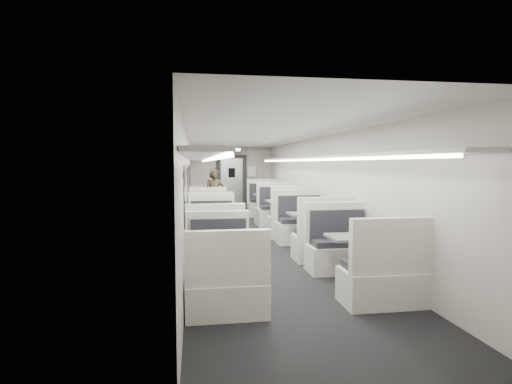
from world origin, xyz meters
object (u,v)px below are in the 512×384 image
object	(u,v)px
booth_left_b	(209,219)
passenger	(215,196)
booth_left_d	(222,270)
vestibule_door	(232,184)
booth_left_c	(214,236)
exit_sign	(233,150)
booth_right_c	(311,231)
booth_right_b	(285,215)
booth_right_d	(358,260)
booth_left_a	(207,212)
booth_right_a	(269,207)

from	to	relation	value
booth_left_b	passenger	distance (m)	1.97
booth_left_d	passenger	bearing A→B (deg)	87.97
passenger	vestibule_door	xyz separation A→B (m)	(0.76, 2.62, 0.22)
booth_left_c	exit_sign	size ratio (longest dim) A/B	3.31
booth_left_d	vestibule_door	world-z (taller)	vestibule_door
booth_left_c	booth_right_c	size ratio (longest dim) A/B	0.92
booth_right_b	booth_right_c	distance (m)	2.42
booth_right_d	booth_right_b	bearing A→B (deg)	90.00
booth_left_a	booth_left_b	world-z (taller)	booth_left_b
booth_left_a	booth_right_c	bearing A→B (deg)	-63.08
booth_left_c	vestibule_door	xyz separation A→B (m)	(1.00, 6.83, 0.67)
booth_right_a	passenger	size ratio (longest dim) A/B	1.43
booth_right_a	booth_left_a	bearing A→B (deg)	-162.17
booth_right_c	booth_right_a	bearing A→B (deg)	90.00
booth_left_c	booth_right_d	size ratio (longest dim) A/B	0.96
booth_left_d	passenger	world-z (taller)	passenger
booth_left_d	exit_sign	distance (m)	9.12
passenger	vestibule_door	size ratio (longest dim) A/B	0.78
booth_left_a	booth_left_c	xyz separation A→B (m)	(0.00, -3.95, 0.00)
booth_right_b	exit_sign	bearing A→B (deg)	104.36
booth_left_b	booth_right_a	bearing A→B (deg)	48.89
booth_left_a	passenger	bearing A→B (deg)	46.98
booth_right_a	booth_right_b	bearing A→B (deg)	-90.00
booth_left_c	booth_right_d	world-z (taller)	booth_right_d
booth_right_b	vestibule_door	xyz separation A→B (m)	(-1.00, 4.39, 0.62)
booth_left_c	booth_left_d	distance (m)	2.51
booth_right_d	exit_sign	world-z (taller)	exit_sign
booth_right_a	booth_right_c	world-z (taller)	booth_right_a
booth_left_b	booth_left_d	world-z (taller)	booth_left_b
booth_left_b	exit_sign	distance (m)	4.57
booth_right_a	passenger	xyz separation A→B (m)	(-1.76, -0.39, 0.40)
booth_left_b	booth_right_c	xyz separation A→B (m)	(2.00, -2.29, 0.02)
vestibule_door	exit_sign	world-z (taller)	exit_sign
booth_right_b	exit_sign	size ratio (longest dim) A/B	3.79
booth_left_b	booth_left_c	xyz separation A→B (m)	(0.00, -2.31, -0.01)
booth_left_b	booth_right_a	xyz separation A→B (m)	(2.00, 2.29, 0.04)
booth_right_a	booth_right_b	distance (m)	2.16
booth_left_b	vestibule_door	bearing A→B (deg)	77.54
vestibule_door	booth_left_c	bearing A→B (deg)	-98.33
booth_left_a	exit_sign	xyz separation A→B (m)	(1.00, 2.39, 1.91)
booth_right_d	vestibule_door	bearing A→B (deg)	96.19
booth_right_b	passenger	distance (m)	2.53
booth_left_a	vestibule_door	bearing A→B (deg)	70.82
booth_left_a	exit_sign	world-z (taller)	exit_sign
booth_right_a	booth_right_c	bearing A→B (deg)	-90.00
booth_right_c	exit_sign	world-z (taller)	exit_sign
booth_left_a	booth_left_c	distance (m)	3.95
booth_left_c	exit_sign	bearing A→B (deg)	81.04
booth_left_a	exit_sign	bearing A→B (deg)	67.27
booth_left_a	exit_sign	distance (m)	3.22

